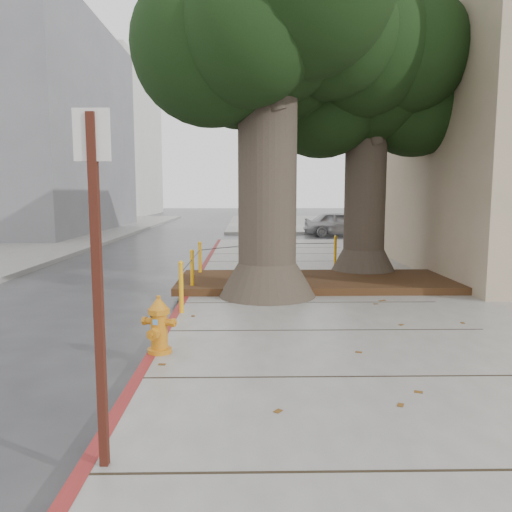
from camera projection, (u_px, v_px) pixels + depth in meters
The scene contains 14 objects.
ground at pixel (293, 340), 7.83m from camera, with size 140.00×140.00×0.00m, color #28282B.
sidewalk_far at pixel (336, 223), 37.68m from camera, with size 16.00×20.00×0.15m, color slate.
curb_red at pixel (185, 301), 10.26m from camera, with size 0.14×26.00×0.16m, color maroon.
planter_bed at pixel (316, 281), 11.68m from camera, with size 6.40×2.60×0.16m, color black.
building_far_white at pixel (89, 142), 51.23m from camera, with size 12.00×18.00×15.00m, color silver.
building_side_white at pixel (497, 160), 33.34m from camera, with size 10.00×10.00×9.00m, color silver.
tree_near at pixel (284, 37), 9.95m from camera, with size 4.50×3.80×7.68m.
tree_far at pixel (380, 84), 12.53m from camera, with size 4.50×3.80×7.17m.
bollard_ring at pixel (241, 261), 12.07m from camera, with size 3.79×5.39×0.95m.
fire_hydrant at pixel (159, 325), 6.66m from camera, with size 0.42×0.40×0.78m.
signpost at pixel (97, 271), 3.75m from camera, with size 0.27×0.07×2.74m.
car_silver at pixel (340, 224), 26.73m from camera, with size 1.57×3.91×1.33m, color #AFB0B4.
car_red at pixel (441, 225), 25.42m from camera, with size 1.42×4.08×1.34m, color maroon.
car_dark at pixel (28, 225), 27.06m from camera, with size 1.55×3.82×1.11m, color black.
Camera 1 is at (-0.72, -7.59, 2.28)m, focal length 35.00 mm.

